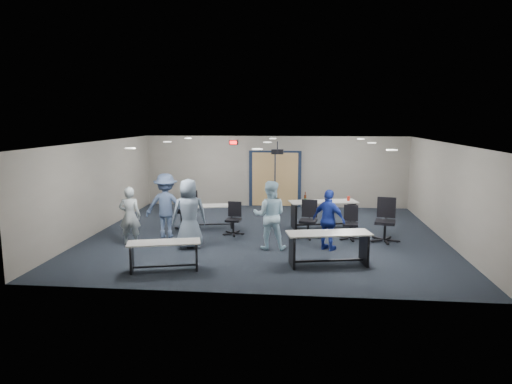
# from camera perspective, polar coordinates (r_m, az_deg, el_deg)

# --- Properties ---
(floor) EXTENTS (10.00, 10.00, 0.00)m
(floor) POSITION_cam_1_polar(r_m,az_deg,el_deg) (13.33, 1.21, -5.43)
(floor) COLOR black
(floor) RESTS_ON ground
(back_wall) EXTENTS (10.00, 0.04, 2.70)m
(back_wall) POSITION_cam_1_polar(r_m,az_deg,el_deg) (17.50, 2.41, 2.58)
(back_wall) COLOR gray
(back_wall) RESTS_ON floor
(front_wall) EXTENTS (10.00, 0.04, 2.70)m
(front_wall) POSITION_cam_1_polar(r_m,az_deg,el_deg) (8.65, -1.14, -4.26)
(front_wall) COLOR gray
(front_wall) RESTS_ON floor
(left_wall) EXTENTS (0.04, 9.00, 2.70)m
(left_wall) POSITION_cam_1_polar(r_m,az_deg,el_deg) (14.34, -19.11, 0.61)
(left_wall) COLOR gray
(left_wall) RESTS_ON floor
(right_wall) EXTENTS (0.04, 9.00, 2.70)m
(right_wall) POSITION_cam_1_polar(r_m,az_deg,el_deg) (13.61, 22.72, -0.03)
(right_wall) COLOR gray
(right_wall) RESTS_ON floor
(ceiling) EXTENTS (10.00, 9.00, 0.04)m
(ceiling) POSITION_cam_1_polar(r_m,az_deg,el_deg) (12.91, 1.25, 6.25)
(ceiling) COLOR white
(ceiling) RESTS_ON back_wall
(double_door) EXTENTS (2.00, 0.07, 2.20)m
(double_door) POSITION_cam_1_polar(r_m,az_deg,el_deg) (17.50, 2.39, 1.59)
(double_door) COLOR black
(double_door) RESTS_ON back_wall
(exit_sign) EXTENTS (0.32, 0.07, 0.18)m
(exit_sign) POSITION_cam_1_polar(r_m,az_deg,el_deg) (17.52, -2.84, 6.19)
(exit_sign) COLOR black
(exit_sign) RESTS_ON back_wall
(ceiling_projector) EXTENTS (0.35, 0.32, 0.37)m
(ceiling_projector) POSITION_cam_1_polar(r_m,az_deg,el_deg) (13.41, 2.70, 5.08)
(ceiling_projector) COLOR black
(ceiling_projector) RESTS_ON ceiling
(ceiling_can_lights) EXTENTS (6.24, 5.74, 0.02)m
(ceiling_can_lights) POSITION_cam_1_polar(r_m,az_deg,el_deg) (13.16, 1.34, 6.17)
(ceiling_can_lights) COLOR white
(ceiling_can_lights) RESTS_ON ceiling
(table_front_left) EXTENTS (1.68, 0.92, 0.65)m
(table_front_left) POSITION_cam_1_polar(r_m,az_deg,el_deg) (10.45, -11.40, -7.21)
(table_front_left) COLOR #ACAAA3
(table_front_left) RESTS_ON floor
(table_front_right) EXTENTS (2.00, 1.01, 0.78)m
(table_front_right) POSITION_cam_1_polar(r_m,az_deg,el_deg) (10.68, 9.05, -6.30)
(table_front_right) COLOR #ACAAA3
(table_front_right) RESTS_ON floor
(table_back_left) EXTENTS (1.81, 0.92, 0.70)m
(table_back_left) POSITION_cam_1_polar(r_m,az_deg,el_deg) (14.24, -6.20, -2.55)
(table_back_left) COLOR #ACAAA3
(table_back_left) RESTS_ON floor
(table_back_right) EXTENTS (2.17, 1.16, 1.15)m
(table_back_right) POSITION_cam_1_polar(r_m,az_deg,el_deg) (14.25, 8.38, -2.16)
(table_back_right) COLOR #ACAAA3
(table_back_right) RESTS_ON floor
(chair_back_a) EXTENTS (0.80, 0.80, 1.15)m
(chair_back_a) POSITION_cam_1_polar(r_m,az_deg,el_deg) (14.22, -8.57, -2.21)
(chair_back_a) COLOR black
(chair_back_a) RESTS_ON floor
(chair_back_b) EXTENTS (0.64, 0.64, 0.95)m
(chair_back_b) POSITION_cam_1_polar(r_m,az_deg,el_deg) (13.31, -2.86, -3.35)
(chair_back_b) COLOR black
(chair_back_b) RESTS_ON floor
(chair_back_c) EXTENTS (0.77, 0.77, 1.07)m
(chair_back_c) POSITION_cam_1_polar(r_m,az_deg,el_deg) (13.00, 6.54, -3.44)
(chair_back_c) COLOR black
(chair_back_c) RESTS_ON floor
(chair_back_d) EXTENTS (0.67, 0.67, 0.95)m
(chair_back_d) POSITION_cam_1_polar(r_m,az_deg,el_deg) (13.03, 11.73, -3.81)
(chair_back_d) COLOR black
(chair_back_d) RESTS_ON floor
(chair_loose_right) EXTENTS (0.91, 0.91, 1.20)m
(chair_loose_right) POSITION_cam_1_polar(r_m,az_deg,el_deg) (13.00, 15.85, -3.43)
(chair_loose_right) COLOR black
(chair_loose_right) RESTS_ON floor
(person_gray) EXTENTS (0.62, 0.45, 1.58)m
(person_gray) POSITION_cam_1_polar(r_m,az_deg,el_deg) (12.64, -15.49, -2.90)
(person_gray) COLOR #A0ACAF
(person_gray) RESTS_ON floor
(person_plaid) EXTENTS (1.04, 0.85, 1.83)m
(person_plaid) POSITION_cam_1_polar(r_m,az_deg,el_deg) (11.98, -8.36, -2.70)
(person_plaid) COLOR slate
(person_plaid) RESTS_ON floor
(person_lightblue) EXTENTS (0.89, 0.70, 1.79)m
(person_lightblue) POSITION_cam_1_polar(r_m,az_deg,el_deg) (11.79, 1.74, -2.91)
(person_lightblue) COLOR #BCE4F8
(person_lightblue) RESTS_ON floor
(person_navy) EXTENTS (0.98, 0.84, 1.58)m
(person_navy) POSITION_cam_1_polar(r_m,az_deg,el_deg) (11.85, 9.09, -3.48)
(person_navy) COLOR #1C319B
(person_navy) RESTS_ON floor
(person_back) EXTENTS (1.23, 0.77, 1.83)m
(person_back) POSITION_cam_1_polar(r_m,az_deg,el_deg) (13.19, -11.18, -1.68)
(person_back) COLOR #44577C
(person_back) RESTS_ON floor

